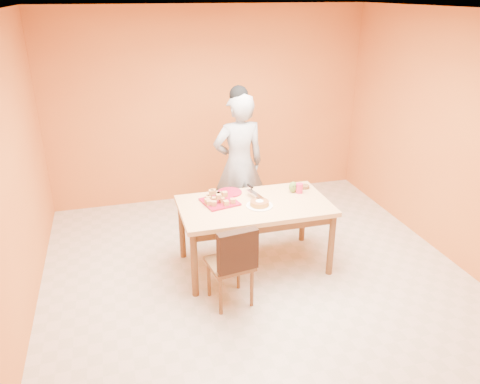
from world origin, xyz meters
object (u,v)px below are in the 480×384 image
object	(u,v)px
egg_ornament	(293,187)
magenta_glass	(299,188)
dining_chair	(230,262)
person	(239,164)
pastry_platter	(220,202)
red_dinner_plate	(230,192)
checker_tin	(304,187)
dining_table	(255,212)
sponge_cake	(260,203)

from	to	relation	value
egg_ornament	magenta_glass	xyz separation A→B (m)	(0.06, -0.03, -0.01)
dining_chair	person	distance (m)	1.61
dining_chair	pastry_platter	distance (m)	0.78
person	magenta_glass	distance (m)	0.89
dining_chair	magenta_glass	size ratio (longest dim) A/B	7.96
red_dinner_plate	checker_tin	size ratio (longest dim) A/B	2.46
dining_chair	pastry_platter	world-z (taller)	dining_chair
pastry_platter	magenta_glass	xyz separation A→B (m)	(0.92, 0.02, 0.04)
dining_table	sponge_cake	distance (m)	0.15
checker_tin	pastry_platter	bearing A→B (deg)	-172.65
egg_ornament	pastry_platter	bearing A→B (deg)	-176.22
red_dinner_plate	dining_chair	bearing A→B (deg)	-104.32
dining_chair	egg_ornament	bearing A→B (deg)	31.47
magenta_glass	checker_tin	distance (m)	0.16
person	pastry_platter	xyz separation A→B (m)	(-0.42, -0.76, -0.12)
dining_table	sponge_cake	bearing A→B (deg)	-66.88
dining_table	checker_tin	world-z (taller)	checker_tin
person	checker_tin	bearing A→B (deg)	129.85
person	egg_ornament	distance (m)	0.83
pastry_platter	magenta_glass	distance (m)	0.93
sponge_cake	egg_ornament	xyz separation A→B (m)	(0.48, 0.25, 0.03)
red_dinner_plate	checker_tin	distance (m)	0.87
pastry_platter	dining_chair	bearing A→B (deg)	-95.65
pastry_platter	checker_tin	world-z (taller)	checker_tin
dining_chair	checker_tin	xyz separation A→B (m)	(1.10, 0.85, 0.32)
egg_ornament	sponge_cake	bearing A→B (deg)	-151.91
dining_table	pastry_platter	bearing A→B (deg)	160.51
red_dinner_plate	magenta_glass	size ratio (longest dim) A/B	2.48
checker_tin	dining_chair	bearing A→B (deg)	-142.48
red_dinner_plate	egg_ornament	xyz separation A→B (m)	(0.69, -0.17, 0.05)
pastry_platter	checker_tin	bearing A→B (deg)	7.35
sponge_cake	checker_tin	bearing A→B (deg)	27.07
egg_ornament	checker_tin	bearing A→B (deg)	24.55
dining_chair	pastry_platter	bearing A→B (deg)	76.28
dining_table	red_dinner_plate	xyz separation A→B (m)	(-0.18, 0.35, 0.10)
egg_ornament	dining_table	bearing A→B (deg)	-160.37
pastry_platter	red_dinner_plate	distance (m)	0.28
dining_table	red_dinner_plate	bearing A→B (deg)	117.74
dining_chair	magenta_glass	distance (m)	1.29
dining_chair	sponge_cake	size ratio (longest dim) A/B	4.38
magenta_glass	checker_tin	xyz separation A→B (m)	(0.11, 0.11, -0.04)
checker_tin	person	bearing A→B (deg)	134.21
magenta_glass	person	bearing A→B (deg)	124.23
dining_chair	person	size ratio (longest dim) A/B	0.49
sponge_cake	magenta_glass	size ratio (longest dim) A/B	1.82
dining_chair	checker_tin	size ratio (longest dim) A/B	7.90
dining_chair	checker_tin	world-z (taller)	dining_chair
egg_ornament	magenta_glass	size ratio (longest dim) A/B	1.14
dining_table	magenta_glass	size ratio (longest dim) A/B	14.53
dining_chair	pastry_platter	xyz separation A→B (m)	(0.07, 0.71, 0.32)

